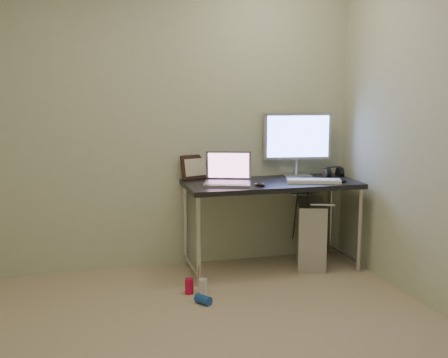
# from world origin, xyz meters

# --- Properties ---
(wall_back) EXTENTS (3.50, 0.02, 2.50)m
(wall_back) POSITION_xyz_m (0.00, 1.75, 1.25)
(wall_back) COLOR beige
(wall_back) RESTS_ON ground
(desk) EXTENTS (1.44, 0.63, 0.75)m
(desk) POSITION_xyz_m (0.95, 1.43, 0.66)
(desk) COLOR black
(desk) RESTS_ON ground
(tower_computer) EXTENTS (0.40, 0.58, 0.59)m
(tower_computer) POSITION_xyz_m (1.33, 1.46, 0.28)
(tower_computer) COLOR silver
(tower_computer) RESTS_ON ground
(cable_a) EXTENTS (0.01, 0.16, 0.69)m
(cable_a) POSITION_xyz_m (1.28, 1.70, 0.40)
(cable_a) COLOR black
(cable_a) RESTS_ON ground
(cable_b) EXTENTS (0.02, 0.11, 0.71)m
(cable_b) POSITION_xyz_m (1.37, 1.68, 0.38)
(cable_b) COLOR black
(cable_b) RESTS_ON ground
(can_red) EXTENTS (0.07, 0.07, 0.12)m
(can_red) POSITION_xyz_m (0.17, 1.01, 0.06)
(can_red) COLOR red
(can_red) RESTS_ON ground
(can_white) EXTENTS (0.08, 0.08, 0.12)m
(can_white) POSITION_xyz_m (0.26, 0.97, 0.06)
(can_white) COLOR white
(can_white) RESTS_ON ground
(can_blue) EXTENTS (0.12, 0.14, 0.07)m
(can_blue) POSITION_xyz_m (0.22, 0.79, 0.03)
(can_blue) COLOR #1C48A0
(can_blue) RESTS_ON ground
(laptop) EXTENTS (0.45, 0.41, 0.26)m
(laptop) POSITION_xyz_m (0.58, 1.43, 0.81)
(laptop) COLOR silver
(laptop) RESTS_ON desk
(monitor) EXTENTS (0.60, 0.21, 0.56)m
(monitor) POSITION_xyz_m (1.27, 1.66, 1.08)
(monitor) COLOR silver
(monitor) RESTS_ON desk
(keyboard) EXTENTS (0.46, 0.27, 0.03)m
(keyboard) POSITION_xyz_m (1.28, 1.31, 0.76)
(keyboard) COLOR white
(keyboard) RESTS_ON desk
(mouse_right) EXTENTS (0.09, 0.13, 0.04)m
(mouse_right) POSITION_xyz_m (1.53, 1.29, 0.77)
(mouse_right) COLOR black
(mouse_right) RESTS_ON desk
(mouse_left) EXTENTS (0.10, 0.13, 0.04)m
(mouse_left) POSITION_xyz_m (0.80, 1.27, 0.77)
(mouse_left) COLOR black
(mouse_left) RESTS_ON desk
(headphones) EXTENTS (0.17, 0.10, 0.11)m
(headphones) POSITION_xyz_m (1.58, 1.56, 0.78)
(headphones) COLOR black
(headphones) RESTS_ON desk
(picture_frame) EXTENTS (0.27, 0.15, 0.21)m
(picture_frame) POSITION_xyz_m (0.37, 1.73, 0.86)
(picture_frame) COLOR black
(picture_frame) RESTS_ON desk
(webcam) EXTENTS (0.04, 0.03, 0.12)m
(webcam) POSITION_xyz_m (0.51, 1.68, 0.84)
(webcam) COLOR silver
(webcam) RESTS_ON desk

